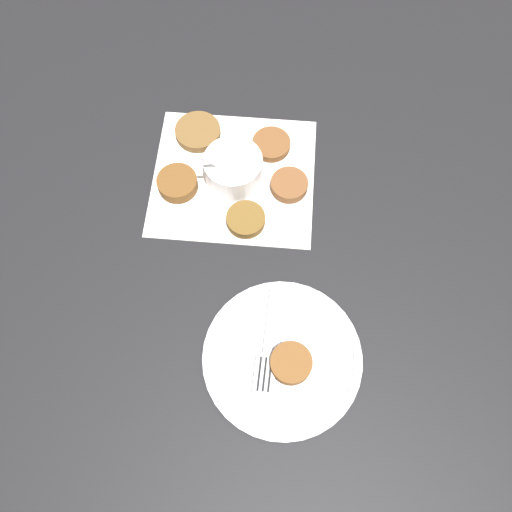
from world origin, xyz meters
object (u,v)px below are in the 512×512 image
object	(u,v)px
sauce_bowl	(234,169)
fork	(267,353)
serving_plate	(282,357)
fritter_on_plate	(291,363)

from	to	relation	value
sauce_bowl	fork	world-z (taller)	sauce_bowl
sauce_bowl	fork	bearing A→B (deg)	-70.18
serving_plate	fritter_on_plate	xyz separation A→B (m)	(0.01, -0.01, 0.02)
serving_plate	fritter_on_plate	size ratio (longest dim) A/B	3.91
fritter_on_plate	fork	xyz separation A→B (m)	(-0.03, 0.01, -0.01)
sauce_bowl	fritter_on_plate	distance (m)	0.32
serving_plate	sauce_bowl	bearing A→B (deg)	113.68
serving_plate	fork	size ratio (longest dim) A/B	1.47
serving_plate	fritter_on_plate	distance (m)	0.02
fritter_on_plate	fork	world-z (taller)	fritter_on_plate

